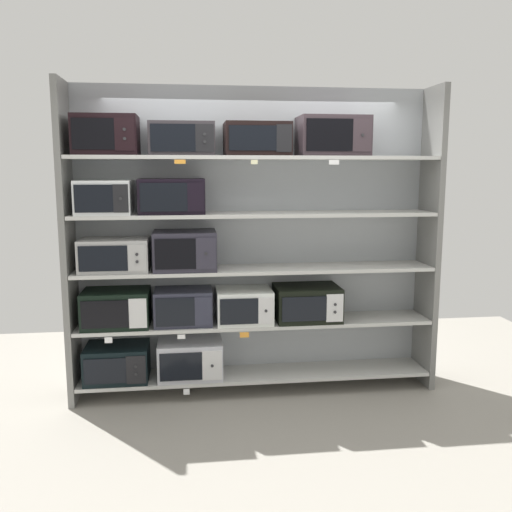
{
  "coord_description": "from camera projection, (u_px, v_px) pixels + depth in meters",
  "views": [
    {
      "loc": [
        -0.56,
        -4.49,
        1.92
      ],
      "look_at": [
        0.0,
        0.0,
        1.2
      ],
      "focal_mm": 38.04,
      "sensor_mm": 36.0,
      "label": 1
    }
  ],
  "objects": [
    {
      "name": "ground",
      "position": [
        274.0,
        448.0,
        3.8
      ],
      "size": [
        7.01,
        6.0,
        0.02
      ],
      "primitive_type": "cube",
      "color": "gray"
    },
    {
      "name": "back_panel",
      "position": [
        253.0,
        239.0,
        4.79
      ],
      "size": [
        3.21,
        0.04,
        2.62
      ],
      "primitive_type": "cube",
      "color": "#9EA3A8",
      "rests_on": "ground"
    },
    {
      "name": "upright_left",
      "position": [
        68.0,
        246.0,
        4.38
      ],
      "size": [
        0.05,
        0.41,
        2.62
      ],
      "primitive_type": "cube",
      "color": "slate",
      "rests_on": "ground"
    },
    {
      "name": "upright_right",
      "position": [
        429.0,
        240.0,
        4.76
      ],
      "size": [
        0.05,
        0.41,
        2.62
      ],
      "primitive_type": "cube",
      "color": "slate",
      "rests_on": "ground"
    },
    {
      "name": "shelf_0",
      "position": [
        256.0,
        374.0,
        4.75
      ],
      "size": [
        3.01,
        0.41,
        0.03
      ],
      "primitive_type": "cube",
      "color": "beige",
      "rests_on": "ground"
    },
    {
      "name": "microwave_0",
      "position": [
        117.0,
        362.0,
        4.58
      ],
      "size": [
        0.52,
        0.41,
        0.29
      ],
      "color": "black",
      "rests_on": "shelf_0"
    },
    {
      "name": "microwave_1",
      "position": [
        190.0,
        358.0,
        4.65
      ],
      "size": [
        0.54,
        0.42,
        0.31
      ],
      "color": "#B3B4BE",
      "rests_on": "shelf_0"
    },
    {
      "name": "price_tag_0",
      "position": [
        187.0,
        392.0,
        4.48
      ],
      "size": [
        0.05,
        0.0,
        0.05
      ],
      "primitive_type": "cube",
      "color": "white"
    },
    {
      "name": "shelf_1",
      "position": [
        256.0,
        322.0,
        4.68
      ],
      "size": [
        3.01,
        0.41,
        0.03
      ],
      "primitive_type": "cube",
      "color": "beige"
    },
    {
      "name": "microwave_2",
      "position": [
        116.0,
        308.0,
        4.5
      ],
      "size": [
        0.54,
        0.39,
        0.3
      ],
      "color": "black",
      "rests_on": "shelf_1"
    },
    {
      "name": "microwave_3",
      "position": [
        183.0,
        307.0,
        4.57
      ],
      "size": [
        0.48,
        0.36,
        0.29
      ],
      "color": "#292A39",
      "rests_on": "shelf_1"
    },
    {
      "name": "microwave_4",
      "position": [
        244.0,
        305.0,
        4.64
      ],
      "size": [
        0.47,
        0.42,
        0.28
      ],
      "color": "silver",
      "rests_on": "shelf_1"
    },
    {
      "name": "microwave_5",
      "position": [
        307.0,
        303.0,
        4.7
      ],
      "size": [
        0.55,
        0.43,
        0.3
      ],
      "color": "black",
      "rests_on": "shelf_1"
    },
    {
      "name": "price_tag_1",
      "position": [
        108.0,
        340.0,
        4.33
      ],
      "size": [
        0.06,
        0.0,
        0.05
      ],
      "primitive_type": "cube",
      "color": "white"
    },
    {
      "name": "price_tag_2",
      "position": [
        181.0,
        337.0,
        4.4
      ],
      "size": [
        0.06,
        0.0,
        0.04
      ],
      "primitive_type": "cube",
      "color": "white"
    },
    {
      "name": "price_tag_3",
      "position": [
        244.0,
        335.0,
        4.47
      ],
      "size": [
        0.08,
        0.0,
        0.04
      ],
      "primitive_type": "cube",
      "color": "orange"
    },
    {
      "name": "shelf_2",
      "position": [
        256.0,
        269.0,
        4.6
      ],
      "size": [
        3.01,
        0.41,
        0.03
      ],
      "primitive_type": "cube",
      "color": "beige"
    },
    {
      "name": "microwave_6",
      "position": [
        115.0,
        255.0,
        4.43
      ],
      "size": [
        0.56,
        0.39,
        0.27
      ],
      "color": "#A4A3A2",
      "rests_on": "shelf_2"
    },
    {
      "name": "microwave_7",
      "position": [
        185.0,
        250.0,
        4.5
      ],
      "size": [
        0.51,
        0.41,
        0.32
      ],
      "color": "#292733",
      "rests_on": "shelf_2"
    },
    {
      "name": "shelf_3",
      "position": [
        256.0,
        214.0,
        4.53
      ],
      "size": [
        3.01,
        0.41,
        0.03
      ],
      "primitive_type": "cube",
      "color": "beige"
    },
    {
      "name": "microwave_8",
      "position": [
        105.0,
        197.0,
        4.35
      ],
      "size": [
        0.43,
        0.41,
        0.27
      ],
      "color": "silver",
      "rests_on": "shelf_3"
    },
    {
      "name": "microwave_9",
      "position": [
        172.0,
        196.0,
        4.42
      ],
      "size": [
        0.53,
        0.36,
        0.28
      ],
      "color": "black",
      "rests_on": "shelf_3"
    },
    {
      "name": "shelf_4",
      "position": [
        256.0,
        158.0,
        4.46
      ],
      "size": [
        3.01,
        0.41,
        0.03
      ],
      "primitive_type": "cube",
      "color": "beige"
    },
    {
      "name": "microwave_10",
      "position": [
        106.0,
        135.0,
        4.28
      ],
      "size": [
        0.5,
        0.39,
        0.31
      ],
      "color": "black",
      "rests_on": "shelf_4"
    },
    {
      "name": "microwave_11",
      "position": [
        182.0,
        139.0,
        4.36
      ],
      "size": [
        0.52,
        0.37,
        0.26
      ],
      "color": "#302C30",
      "rests_on": "shelf_4"
    },
    {
      "name": "microwave_12",
      "position": [
        257.0,
        139.0,
        4.43
      ],
      "size": [
        0.53,
        0.39,
        0.27
      ],
      "color": "black",
      "rests_on": "shelf_4"
    },
    {
      "name": "microwave_13",
      "position": [
        333.0,
        136.0,
        4.5
      ],
      "size": [
        0.57,
        0.39,
        0.33
      ],
      "color": "#352A2F",
      "rests_on": "shelf_4"
    },
    {
      "name": "price_tag_4",
      "position": [
        180.0,
        162.0,
        4.18
      ],
      "size": [
        0.09,
        0.0,
        0.03
      ],
      "primitive_type": "cube",
      "color": "orange"
    },
    {
      "name": "price_tag_5",
      "position": [
        254.0,
        162.0,
        4.26
      ],
      "size": [
        0.05,
        0.0,
        0.03
      ],
      "primitive_type": "cube",
      "color": "beige"
    },
    {
      "name": "price_tag_6",
      "position": [
        334.0,
        162.0,
        4.33
      ],
      "size": [
        0.08,
        0.0,
        0.04
      ],
      "primitive_type": "cube",
      "color": "white"
    }
  ]
}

